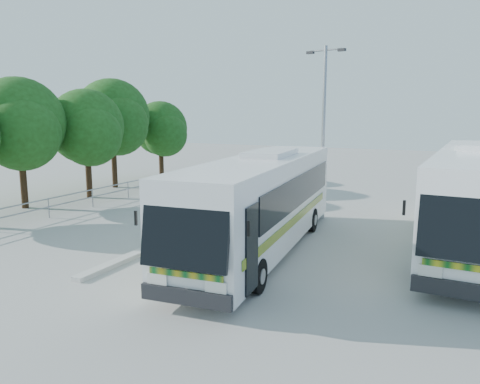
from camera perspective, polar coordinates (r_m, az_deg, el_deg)
The scene contains 10 objects.
ground at distance 18.75m, azimuth -1.10°, elevation -6.18°, with size 100.00×100.00×0.00m, color gray.
kerb_divider at distance 21.50m, azimuth -4.17°, elevation -3.91°, with size 0.40×16.00×0.15m, color #B2B2AD.
railing at distance 27.43m, azimuth -16.14°, elevation 0.14°, with size 0.06×22.00×1.00m.
tree_far_b at distance 27.33m, azimuth -25.26°, elevation 7.64°, with size 5.33×5.03×6.96m.
tree_far_c at distance 29.33m, azimuth -18.15°, elevation 7.57°, with size 4.97×4.69×6.49m.
tree_far_d at distance 32.86m, azimuth -15.21°, elevation 8.87°, with size 5.62×5.30×7.33m.
tree_far_e at distance 36.01m, azimuth -9.59°, elevation 7.65°, with size 4.54×4.28×5.92m.
coach_main at distance 17.24m, azimuth 2.67°, elevation -1.09°, with size 3.67×12.73×3.48m.
coach_adjacent at distance 19.67m, azimuth 26.84°, elevation -0.40°, with size 3.22×13.50×3.72m.
lamppost at distance 22.73m, azimuth 10.14°, elevation 7.99°, with size 1.98×0.64×8.15m.
Camera 1 is at (8.16, -16.07, 5.17)m, focal length 35.00 mm.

